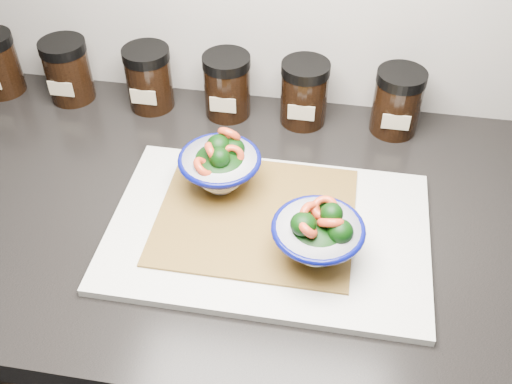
% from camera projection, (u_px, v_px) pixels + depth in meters
% --- Properties ---
extents(cabinet, '(3.43, 0.58, 0.86)m').
position_uv_depth(cabinet, '(191.00, 366.00, 1.22)').
color(cabinet, black).
rests_on(cabinet, ground).
extents(countertop, '(3.50, 0.60, 0.04)m').
position_uv_depth(countertop, '(169.00, 211.00, 0.92)').
color(countertop, black).
rests_on(countertop, cabinet).
extents(cutting_board, '(0.45, 0.30, 0.01)m').
position_uv_depth(cutting_board, '(268.00, 231.00, 0.85)').
color(cutting_board, silver).
rests_on(cutting_board, countertop).
extents(bamboo_mat, '(0.28, 0.24, 0.00)m').
position_uv_depth(bamboo_mat, '(256.00, 215.00, 0.86)').
color(bamboo_mat, olive).
rests_on(bamboo_mat, cutting_board).
extents(bowl_left, '(0.12, 0.12, 0.10)m').
position_uv_depth(bowl_left, '(220.00, 166.00, 0.88)').
color(bowl_left, white).
rests_on(bowl_left, bamboo_mat).
extents(bowl_right, '(0.12, 0.12, 0.09)m').
position_uv_depth(bowl_right, '(318.00, 235.00, 0.78)').
color(bowl_right, white).
rests_on(bowl_right, bamboo_mat).
extents(spice_jar_b, '(0.08, 0.08, 0.11)m').
position_uv_depth(spice_jar_b, '(68.00, 70.00, 1.07)').
color(spice_jar_b, black).
rests_on(spice_jar_b, countertop).
extents(spice_jar_c, '(0.08, 0.08, 0.11)m').
position_uv_depth(spice_jar_c, '(149.00, 78.00, 1.05)').
color(spice_jar_c, black).
rests_on(spice_jar_c, countertop).
extents(spice_jar_d, '(0.08, 0.08, 0.11)m').
position_uv_depth(spice_jar_d, '(227.00, 85.00, 1.03)').
color(spice_jar_d, black).
rests_on(spice_jar_d, countertop).
extents(spice_jar_e, '(0.08, 0.08, 0.11)m').
position_uv_depth(spice_jar_e, '(304.00, 93.00, 1.01)').
color(spice_jar_e, black).
rests_on(spice_jar_e, countertop).
extents(spice_jar_f, '(0.08, 0.08, 0.11)m').
position_uv_depth(spice_jar_f, '(397.00, 102.00, 1.00)').
color(spice_jar_f, black).
rests_on(spice_jar_f, countertop).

